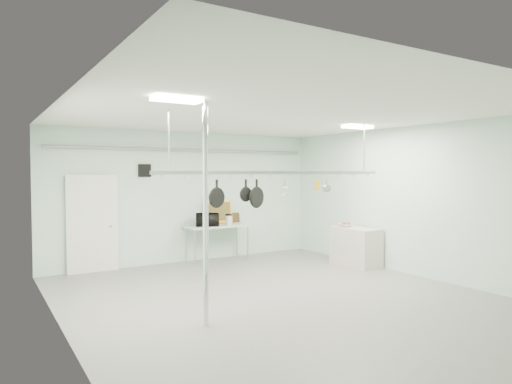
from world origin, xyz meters
TOP-DOWN VIEW (x-y plane):
  - floor at (0.00, 0.00)m, footprint 8.00×8.00m
  - ceiling at (0.00, 0.00)m, footprint 7.00×8.00m
  - back_wall at (0.00, 3.99)m, footprint 7.00×0.02m
  - right_wall at (3.49, 0.00)m, footprint 0.02×8.00m
  - door at (-2.30, 3.94)m, footprint 1.10×0.10m
  - wall_vent at (-1.10, 3.97)m, footprint 0.30×0.04m
  - conduit_pipe at (0.00, 3.90)m, footprint 6.60×0.07m
  - chrome_pole at (-1.70, -0.60)m, footprint 0.08×0.08m
  - prep_table at (0.60, 3.60)m, footprint 1.60×0.70m
  - side_cabinet at (3.15, 1.40)m, footprint 0.60×1.20m
  - pot_rack at (0.20, 0.30)m, footprint 4.80×0.06m
  - light_panel_left at (-2.20, -0.80)m, footprint 0.65×0.30m
  - light_panel_right at (2.40, 0.60)m, footprint 0.65×0.30m
  - microwave at (0.30, 3.52)m, footprint 0.66×0.57m
  - coffee_canister at (0.87, 3.50)m, footprint 0.17×0.17m
  - painting_large at (0.79, 3.90)m, footprint 0.78×0.14m
  - painting_small at (1.25, 3.90)m, footprint 0.30×0.09m
  - fruit_bowl at (3.05, 1.64)m, footprint 0.33×0.33m
  - skillet_left at (-1.07, 0.30)m, footprint 0.34×0.14m
  - skillet_mid at (-0.51, 0.30)m, footprint 0.26×0.10m
  - skillet_right at (-0.29, 0.30)m, footprint 0.37×0.19m
  - whisk at (0.31, 0.30)m, footprint 0.19×0.19m
  - grater at (1.07, 0.30)m, footprint 0.10×0.04m
  - saucepan at (1.30, 0.30)m, footprint 0.16×0.11m
  - fruit_cluster at (3.05, 1.64)m, footprint 0.24×0.24m

SIDE VIEW (x-z plane):
  - floor at x=0.00m, z-range 0.00..0.00m
  - side_cabinet at x=3.15m, z-range 0.00..0.90m
  - prep_table at x=0.60m, z-range 0.38..1.28m
  - fruit_bowl at x=3.05m, z-range 0.90..0.98m
  - fruit_cluster at x=3.05m, z-range 0.93..1.02m
  - coffee_canister at x=0.87m, z-range 0.91..1.13m
  - painting_small at x=1.25m, z-range 0.90..1.16m
  - door at x=-2.30m, z-range -0.05..2.15m
  - microwave at x=0.30m, z-range 0.91..1.21m
  - painting_large at x=0.79m, z-range 0.90..1.49m
  - back_wall at x=0.00m, z-range 0.00..3.20m
  - right_wall at x=3.49m, z-range 0.00..3.20m
  - chrome_pole at x=-1.70m, z-range 0.00..3.20m
  - skillet_right at x=-0.29m, z-range 1.57..2.09m
  - skillet_left at x=-1.07m, z-range 1.64..2.09m
  - skillet_mid at x=-0.51m, z-range 1.72..2.09m
  - whisk at x=0.31m, z-range 1.80..2.09m
  - saucepan at x=1.30m, z-range 1.83..2.09m
  - grater at x=1.07m, z-range 1.85..2.09m
  - pot_rack at x=0.20m, z-range 1.73..2.73m
  - wall_vent at x=-1.10m, z-range 2.10..2.40m
  - conduit_pipe at x=0.00m, z-range 2.71..2.79m
  - light_panel_left at x=-2.20m, z-range 3.14..3.19m
  - light_panel_right at x=2.40m, z-range 3.14..3.19m
  - ceiling at x=0.00m, z-range 3.18..3.20m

